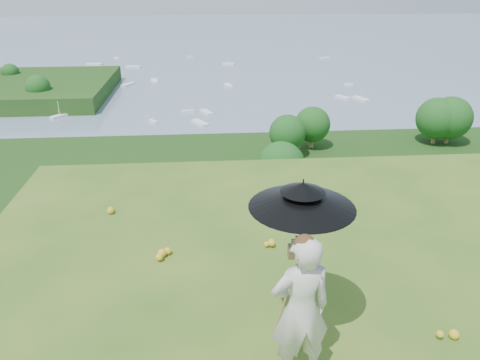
{
  "coord_description": "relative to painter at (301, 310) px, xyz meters",
  "views": [
    {
      "loc": [
        -3.09,
        -3.44,
        4.18
      ],
      "look_at": [
        -2.57,
        3.44,
        1.08
      ],
      "focal_mm": 35.0,
      "sensor_mm": 36.0,
      "label": 1
    }
  ],
  "objects": [
    {
      "name": "forest_slope",
      "position": [
        2.15,
        34.56,
        -29.9
      ],
      "size": [
        140.0,
        56.0,
        22.0
      ],
      "primitive_type": "cube",
      "color": "#12380F",
      "rests_on": "bay_water"
    },
    {
      "name": "shoreline_tier",
      "position": [
        2.15,
        74.56,
        -36.9
      ],
      "size": [
        170.0,
        28.0,
        8.0
      ],
      "primitive_type": "cube",
      "color": "slate",
      "rests_on": "bay_water"
    },
    {
      "name": "bay_water",
      "position": [
        2.15,
        239.56,
        -34.9
      ],
      "size": [
        700.0,
        700.0,
        0.0
      ],
      "primitive_type": "plane",
      "color": "slate",
      "rests_on": "ground"
    },
    {
      "name": "slope_trees",
      "position": [
        2.15,
        34.56,
        -15.9
      ],
      "size": [
        110.0,
        50.0,
        6.0
      ],
      "primitive_type": null,
      "color": "#164B18",
      "rests_on": "forest_slope"
    },
    {
      "name": "harbor_town",
      "position": [
        2.15,
        74.56,
        -30.4
      ],
      "size": [
        110.0,
        22.0,
        5.0
      ],
      "primitive_type": null,
      "color": "silver",
      "rests_on": "shoreline_tier"
    },
    {
      "name": "moored_boats",
      "position": [
        -10.35,
        160.56,
        -34.55
      ],
      "size": [
        140.0,
        140.0,
        0.7
      ],
      "primitive_type": null,
      "color": "white",
      "rests_on": "bay_water"
    },
    {
      "name": "painter",
      "position": [
        0.0,
        0.0,
        0.0
      ],
      "size": [
        0.71,
        0.52,
        1.8
      ],
      "primitive_type": "imported",
      "rotation": [
        0.0,
        0.0,
        3.29
      ],
      "color": "silver",
      "rests_on": "ground"
    },
    {
      "name": "field_easel",
      "position": [
        0.09,
        0.6,
        -0.18
      ],
      "size": [
        0.55,
        0.55,
        1.44
      ],
      "primitive_type": null,
      "rotation": [
        0.0,
        0.0,
        -0.01
      ],
      "color": "#A37744",
      "rests_on": "ground"
    },
    {
      "name": "sun_umbrella",
      "position": [
        0.09,
        0.63,
        0.76
      ],
      "size": [
        1.22,
        1.22,
        0.94
      ],
      "primitive_type": null,
      "rotation": [
        0.0,
        0.0,
        -0.03
      ],
      "color": "black",
      "rests_on": "field_easel"
    },
    {
      "name": "painter_cap",
      "position": [
        0.0,
        0.0,
        0.85
      ],
      "size": [
        0.24,
        0.28,
        0.1
      ],
      "primitive_type": null,
      "rotation": [
        0.0,
        0.0,
        0.07
      ],
      "color": "#D1727A",
      "rests_on": "painter"
    }
  ]
}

